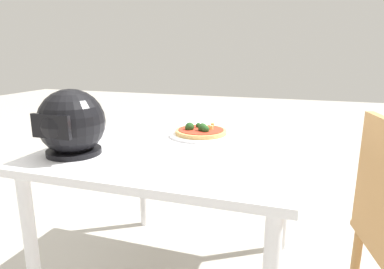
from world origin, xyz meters
The scene contains 4 objects.
dining_table centered at (0.00, 0.00, 0.65)m, with size 1.00×1.06×0.73m.
pizza_plate centered at (-0.05, -0.12, 0.73)m, with size 0.30×0.30×0.01m, color white.
pizza centered at (-0.05, -0.12, 0.75)m, with size 0.24×0.24×0.06m.
motorcycle_helmet centered at (0.34, 0.30, 0.85)m, with size 0.25×0.25×0.25m.
Camera 1 is at (-0.49, 1.34, 1.12)m, focal length 31.21 mm.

